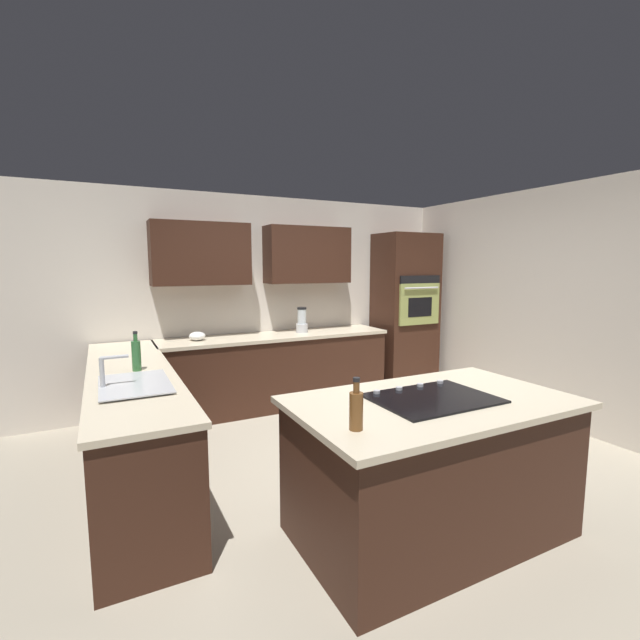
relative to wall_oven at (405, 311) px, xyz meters
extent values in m
plane|color=#9E937F|center=(1.85, 1.72, -1.09)|extent=(14.00, 14.00, 0.00)
cube|color=silver|center=(1.85, -0.38, 0.21)|extent=(6.00, 0.10, 2.60)
cube|color=#381E14|center=(1.45, -0.16, 0.78)|extent=(1.10, 0.34, 0.71)
cube|color=#381E14|center=(2.80, -0.16, 0.78)|extent=(1.10, 0.34, 0.71)
cube|color=silver|center=(-0.60, 1.42, 0.21)|extent=(0.10, 4.00, 2.60)
cube|color=#381E14|center=(1.95, 0.00, -0.66)|extent=(2.80, 0.60, 0.86)
cube|color=beige|center=(1.95, 0.00, -0.21)|extent=(2.84, 0.64, 0.04)
cube|color=#381E14|center=(3.67, 1.17, -0.66)|extent=(0.60, 2.90, 0.86)
cube|color=beige|center=(3.67, 1.17, -0.21)|extent=(0.64, 2.94, 0.04)
cube|color=#381E14|center=(2.00, 2.87, -0.66)|extent=(1.71, 0.98, 0.86)
cube|color=beige|center=(2.00, 2.87, -0.21)|extent=(1.79, 1.06, 0.04)
cube|color=#381E14|center=(0.00, 0.00, 0.00)|extent=(0.80, 0.60, 2.18)
cube|color=#939E51|center=(0.00, 0.31, 0.13)|extent=(0.66, 0.03, 0.56)
cube|color=black|center=(0.00, 0.32, 0.09)|extent=(0.40, 0.01, 0.26)
cube|color=black|center=(0.00, 0.31, 0.46)|extent=(0.66, 0.02, 0.11)
cylinder|color=silver|center=(0.00, 0.35, 0.35)|extent=(0.56, 0.02, 0.02)
cube|color=#515456|center=(3.67, 1.51, -0.18)|extent=(0.40, 0.30, 0.02)
cube|color=#515456|center=(3.67, 1.85, -0.18)|extent=(0.40, 0.30, 0.02)
cube|color=#B7BABF|center=(3.67, 1.68, -0.17)|extent=(0.46, 0.70, 0.01)
cylinder|color=#B7BABF|center=(3.87, 1.68, -0.08)|extent=(0.03, 0.03, 0.22)
cylinder|color=#B7BABF|center=(3.79, 1.68, 0.03)|extent=(0.18, 0.02, 0.02)
cube|color=black|center=(2.00, 2.87, -0.18)|extent=(0.76, 0.56, 0.01)
cylinder|color=#B2B2B7|center=(1.73, 2.64, -0.17)|extent=(0.04, 0.04, 0.02)
cylinder|color=#B2B2B7|center=(1.91, 2.64, -0.17)|extent=(0.04, 0.04, 0.02)
cylinder|color=#B2B2B7|center=(2.09, 2.64, -0.17)|extent=(0.04, 0.04, 0.02)
cylinder|color=#B2B2B7|center=(2.27, 2.64, -0.17)|extent=(0.04, 0.04, 0.02)
cylinder|color=silver|center=(1.60, -0.02, -0.14)|extent=(0.15, 0.15, 0.11)
cylinder|color=silver|center=(1.60, -0.02, 0.01)|extent=(0.11, 0.11, 0.18)
cylinder|color=black|center=(1.60, -0.02, 0.12)|extent=(0.12, 0.12, 0.03)
ellipsoid|color=white|center=(2.90, -0.02, -0.14)|extent=(0.18, 0.18, 0.10)
cylinder|color=#336B38|center=(3.62, 1.20, -0.07)|extent=(0.07, 0.07, 0.24)
cylinder|color=#336B38|center=(3.62, 1.20, 0.08)|extent=(0.03, 0.03, 0.06)
cylinder|color=black|center=(3.62, 1.20, 0.12)|extent=(0.04, 0.04, 0.02)
cylinder|color=brown|center=(2.71, 3.08, -0.09)|extent=(0.07, 0.07, 0.20)
cylinder|color=brown|center=(2.71, 3.08, 0.03)|extent=(0.03, 0.03, 0.06)
cylinder|color=black|center=(2.71, 3.08, 0.07)|extent=(0.04, 0.04, 0.02)
camera|label=1|loc=(3.85, 4.92, 0.65)|focal=24.37mm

